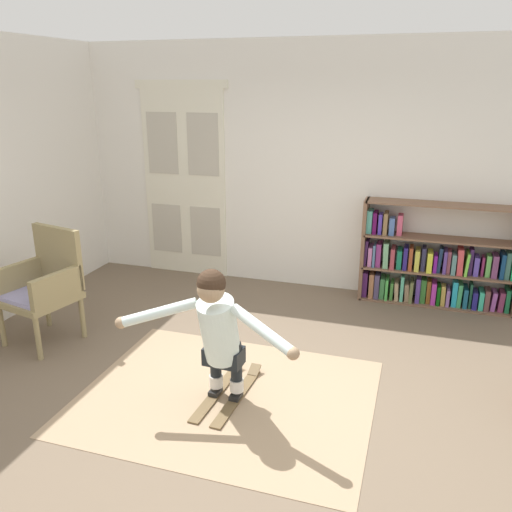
{
  "coord_description": "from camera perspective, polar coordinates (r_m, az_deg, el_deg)",
  "views": [
    {
      "loc": [
        1.15,
        -3.52,
        2.41
      ],
      "look_at": [
        -0.09,
        0.42,
        1.05
      ],
      "focal_mm": 36.9,
      "sensor_mm": 36.0,
      "label": 1
    }
  ],
  "objects": [
    {
      "name": "wicker_chair",
      "position": [
        5.44,
        -21.95,
        -2.77
      ],
      "size": [
        0.72,
        0.72,
        1.1
      ],
      "color": "#96855A",
      "rests_on": "ground"
    },
    {
      "name": "skis_pair",
      "position": [
        4.42,
        -3.04,
        -14.5
      ],
      "size": [
        0.32,
        0.9,
        0.07
      ],
      "color": "brown",
      "rests_on": "rug"
    },
    {
      "name": "double_door",
      "position": [
        6.81,
        -7.75,
        8.09
      ],
      "size": [
        1.22,
        0.05,
        2.45
      ],
      "color": "silver",
      "rests_on": "ground"
    },
    {
      "name": "rug",
      "position": [
        4.41,
        -3.2,
        -14.92
      ],
      "size": [
        2.32,
        1.84,
        0.01
      ],
      "primitive_type": "cube",
      "color": "tan",
      "rests_on": "ground"
    },
    {
      "name": "back_wall",
      "position": [
        6.3,
        6.88,
        9.34
      ],
      "size": [
        6.0,
        0.1,
        2.9
      ],
      "primitive_type": "cube",
      "color": "white",
      "rests_on": "ground"
    },
    {
      "name": "ground_plane",
      "position": [
        4.42,
        -0.52,
        -14.82
      ],
      "size": [
        7.2,
        7.2,
        0.0
      ],
      "primitive_type": "plane",
      "color": "brown"
    },
    {
      "name": "bookshelf",
      "position": [
        6.23,
        18.48,
        -1.01
      ],
      "size": [
        1.69,
        0.3,
        1.17
      ],
      "color": "brown",
      "rests_on": "ground"
    },
    {
      "name": "person_skier",
      "position": [
        3.97,
        -4.15,
        -7.84
      ],
      "size": [
        1.42,
        0.58,
        1.09
      ],
      "color": "white",
      "rests_on": "skis_pair"
    }
  ]
}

